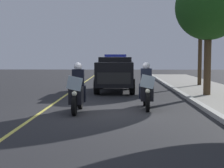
{
  "coord_description": "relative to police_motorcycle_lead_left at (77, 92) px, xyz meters",
  "views": [
    {
      "loc": [
        11.86,
        0.35,
        1.92
      ],
      "look_at": [
        -0.99,
        0.0,
        0.9
      ],
      "focal_mm": 55.23,
      "sensor_mm": 36.0,
      "label": 1
    }
  ],
  "objects": [
    {
      "name": "curb_strip",
      "position": [
        -0.02,
        4.54,
        -0.62
      ],
      "size": [
        48.0,
        0.24,
        0.15
      ],
      "primitive_type": "cube",
      "color": "#B7B5AD",
      "rests_on": "ground"
    },
    {
      "name": "tree_far_back",
      "position": [
        -4.71,
        5.63,
        3.52
      ],
      "size": [
        3.14,
        3.14,
        5.69
      ],
      "color": "#4C3823",
      "rests_on": "sidewalk_strip"
    },
    {
      "name": "police_suv",
      "position": [
        -7.19,
        1.19,
        0.37
      ],
      "size": [
        4.93,
        2.13,
        2.05
      ],
      "color": "black",
      "rests_on": "ground"
    },
    {
      "name": "ground_plane",
      "position": [
        -0.02,
        1.17,
        -0.7
      ],
      "size": [
        80.0,
        80.0,
        0.0
      ],
      "primitive_type": "plane",
      "color": "#28282B"
    },
    {
      "name": "police_motorcycle_lead_left",
      "position": [
        0.0,
        0.0,
        0.0
      ],
      "size": [
        2.14,
        0.56,
        1.72
      ],
      "color": "black",
      "rests_on": "ground"
    },
    {
      "name": "lane_stripe_center",
      "position": [
        -0.02,
        -1.26,
        -0.7
      ],
      "size": [
        48.0,
        0.12,
        0.01
      ],
      "primitive_type": "cube",
      "color": "#E0D14C",
      "rests_on": "ground"
    },
    {
      "name": "police_motorcycle_lead_right",
      "position": [
        -0.87,
        2.45,
        0.0
      ],
      "size": [
        2.14,
        0.56,
        1.72
      ],
      "color": "black",
      "rests_on": "ground"
    },
    {
      "name": "tree_behind_suv",
      "position": [
        -10.54,
        6.58,
        3.7
      ],
      "size": [
        2.45,
        2.45,
        5.46
      ],
      "color": "#42301E",
      "rests_on": "sidewalk_strip"
    }
  ]
}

